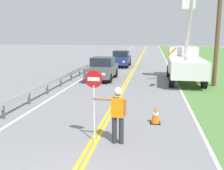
# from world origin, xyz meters

# --- Properties ---
(centerline_yellow_left) EXTENTS (0.11, 110.00, 0.01)m
(centerline_yellow_left) POSITION_xyz_m (-0.09, 20.00, 0.01)
(centerline_yellow_left) COLOR yellow
(centerline_yellow_left) RESTS_ON ground
(centerline_yellow_right) EXTENTS (0.11, 110.00, 0.01)m
(centerline_yellow_right) POSITION_xyz_m (0.09, 20.00, 0.01)
(centerline_yellow_right) COLOR yellow
(centerline_yellow_right) RESTS_ON ground
(edge_line_right) EXTENTS (0.12, 110.00, 0.01)m
(edge_line_right) POSITION_xyz_m (3.60, 20.00, 0.01)
(edge_line_right) COLOR silver
(edge_line_right) RESTS_ON ground
(edge_line_left) EXTENTS (0.12, 110.00, 0.01)m
(edge_line_left) POSITION_xyz_m (-3.60, 20.00, 0.01)
(edge_line_left) COLOR silver
(edge_line_left) RESTS_ON ground
(flagger_worker) EXTENTS (1.09, 0.27, 1.83)m
(flagger_worker) POSITION_xyz_m (0.77, 3.60, 1.05)
(flagger_worker) COLOR #2D2D33
(flagger_worker) RESTS_ON ground
(stop_sign_paddle) EXTENTS (0.56, 0.04, 2.33)m
(stop_sign_paddle) POSITION_xyz_m (0.01, 3.66, 1.71)
(stop_sign_paddle) COLOR silver
(stop_sign_paddle) RESTS_ON ground
(utility_bucket_truck) EXTENTS (2.78, 6.85, 5.95)m
(utility_bucket_truck) POSITION_xyz_m (4.16, 15.58, 1.43)
(utility_bucket_truck) COLOR silver
(utility_bucket_truck) RESTS_ON ground
(oncoming_sedan_nearest) EXTENTS (2.00, 4.15, 1.70)m
(oncoming_sedan_nearest) POSITION_xyz_m (-1.97, 15.27, 0.83)
(oncoming_sedan_nearest) COLOR #4C5156
(oncoming_sedan_nearest) RESTS_ON ground
(oncoming_sedan_second) EXTENTS (1.95, 4.12, 1.70)m
(oncoming_sedan_second) POSITION_xyz_m (-1.55, 23.72, 0.83)
(oncoming_sedan_second) COLOR navy
(oncoming_sedan_second) RESTS_ON ground
(utility_pole_near) EXTENTS (1.80, 0.28, 8.83)m
(utility_pole_near) POSITION_xyz_m (5.94, 13.91, 4.60)
(utility_pole_near) COLOR brown
(utility_pole_near) RESTS_ON ground
(traffic_cone_lead) EXTENTS (0.40, 0.40, 0.70)m
(traffic_cone_lead) POSITION_xyz_m (1.98, 5.71, 0.34)
(traffic_cone_lead) COLOR orange
(traffic_cone_lead) RESTS_ON ground
(guardrail_left_shoulder) EXTENTS (0.10, 32.00, 0.71)m
(guardrail_left_shoulder) POSITION_xyz_m (-4.20, 15.60, 0.52)
(guardrail_left_shoulder) COLOR #9EA0A3
(guardrail_left_shoulder) RESTS_ON ground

